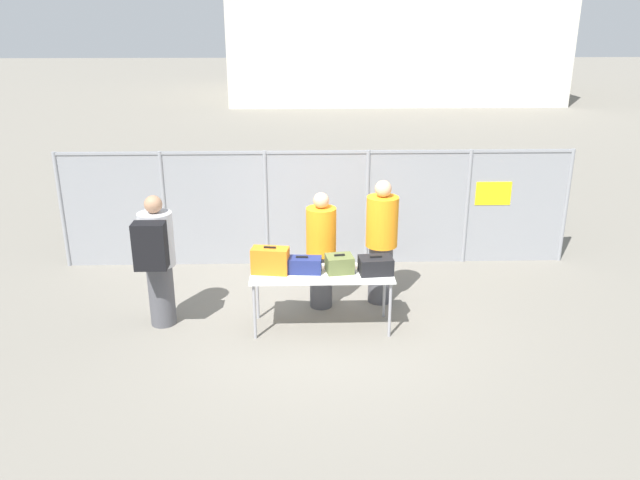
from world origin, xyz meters
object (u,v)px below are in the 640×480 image
(inspection_table, at_px, (322,277))
(security_worker_near, at_px, (321,249))
(suitcase_black, at_px, (376,265))
(utility_trailer, at_px, (439,206))
(suitcase_olive, at_px, (339,264))
(suitcase_navy, at_px, (302,265))
(suitcase_orange, at_px, (270,260))
(security_worker_far, at_px, (381,241))
(traveler_hooded, at_px, (157,257))

(inspection_table, bearing_deg, security_worker_near, 88.92)
(suitcase_black, relative_size, security_worker_near, 0.27)
(inspection_table, distance_m, utility_trailer, 5.04)
(inspection_table, height_order, suitcase_olive, suitcase_olive)
(suitcase_navy, xyz_separation_m, security_worker_near, (0.27, 0.63, -0.01))
(suitcase_olive, xyz_separation_m, utility_trailer, (2.28, 4.31, -0.50))
(suitcase_orange, xyz_separation_m, suitcase_olive, (0.92, 0.01, -0.06))
(suitcase_black, bearing_deg, suitcase_navy, 176.35)
(inspection_table, relative_size, suitcase_navy, 3.58)
(suitcase_navy, xyz_separation_m, security_worker_far, (1.15, 0.78, 0.05))
(security_worker_far, bearing_deg, suitcase_olive, 75.08)
(suitcase_navy, height_order, suitcase_olive, suitcase_olive)
(suitcase_olive, height_order, traveler_hooded, traveler_hooded)
(suitcase_orange, distance_m, security_worker_near, 0.94)
(suitcase_orange, xyz_separation_m, traveler_hooded, (-1.50, 0.08, 0.04))
(inspection_table, distance_m, suitcase_navy, 0.31)
(security_worker_near, height_order, utility_trailer, security_worker_near)
(suitcase_orange, bearing_deg, suitcase_black, -2.43)
(suitcase_olive, bearing_deg, suitcase_orange, -179.63)
(traveler_hooded, height_order, utility_trailer, traveler_hooded)
(suitcase_orange, distance_m, suitcase_navy, 0.43)
(suitcase_orange, height_order, suitcase_olive, suitcase_orange)
(inspection_table, relative_size, utility_trailer, 0.50)
(suitcase_orange, distance_m, utility_trailer, 5.40)
(inspection_table, xyz_separation_m, suitcase_black, (0.71, -0.02, 0.18))
(inspection_table, height_order, security_worker_far, security_worker_far)
(traveler_hooded, bearing_deg, suitcase_black, -4.90)
(utility_trailer, bearing_deg, suitcase_black, -112.42)
(suitcase_olive, bearing_deg, suitcase_navy, -179.65)
(security_worker_near, xyz_separation_m, utility_trailer, (2.50, 3.68, -0.48))
(suitcase_orange, xyz_separation_m, utility_trailer, (3.20, 4.32, -0.56))
(suitcase_orange, height_order, utility_trailer, suitcase_orange)
(inspection_table, bearing_deg, suitcase_black, -1.93)
(suitcase_black, relative_size, security_worker_far, 0.25)
(suitcase_black, xyz_separation_m, security_worker_near, (-0.70, 0.70, -0.02))
(security_worker_far, bearing_deg, suitcase_orange, 51.67)
(security_worker_far, xyz_separation_m, utility_trailer, (1.63, 3.54, -0.55))
(security_worker_near, bearing_deg, utility_trailer, -105.25)
(suitcase_black, bearing_deg, suitcase_orange, 177.57)
(traveler_hooded, bearing_deg, suitcase_olive, -3.90)
(traveler_hooded, bearing_deg, suitcase_navy, -4.45)
(traveler_hooded, bearing_deg, security_worker_far, 10.68)
(suitcase_black, bearing_deg, inspection_table, 178.07)
(suitcase_navy, distance_m, suitcase_black, 0.97)
(security_worker_far, height_order, utility_trailer, security_worker_far)
(suitcase_olive, distance_m, security_worker_near, 0.67)
(suitcase_navy, distance_m, suitcase_olive, 0.50)
(utility_trailer, bearing_deg, suitcase_orange, -126.53)
(inspection_table, relative_size, traveler_hooded, 1.03)
(inspection_table, relative_size, security_worker_far, 1.02)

